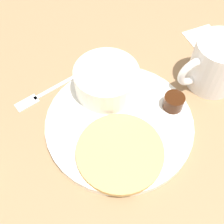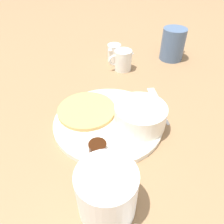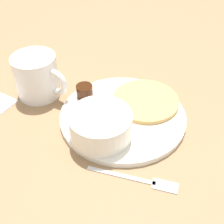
{
  "view_description": "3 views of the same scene",
  "coord_description": "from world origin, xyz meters",
  "views": [
    {
      "loc": [
        0.2,
        -0.15,
        0.41
      ],
      "look_at": [
        -0.01,
        -0.01,
        0.03
      ],
      "focal_mm": 45.0,
      "sensor_mm": 36.0,
      "label": 1
    },
    {
      "loc": [
        0.03,
        0.37,
        0.35
      ],
      "look_at": [
        -0.01,
        0.0,
        0.04
      ],
      "focal_mm": 35.0,
      "sensor_mm": 36.0,
      "label": 2
    },
    {
      "loc": [
        -0.4,
        -0.12,
        0.39
      ],
      "look_at": [
        -0.02,
        0.02,
        0.03
      ],
      "focal_mm": 45.0,
      "sensor_mm": 36.0,
      "label": 3
    }
  ],
  "objects": [
    {
      "name": "syrup_cup",
      "position": [
        0.03,
        0.09,
        0.02
      ],
      "size": [
        0.04,
        0.04,
        0.03
      ],
      "color": "#38190A",
      "rests_on": "plate"
    },
    {
      "name": "fork",
      "position": [
        -0.13,
        -0.08,
        0.0
      ],
      "size": [
        0.02,
        0.15,
        0.0
      ],
      "color": "silver",
      "rests_on": "ground_plane"
    },
    {
      "name": "bowl",
      "position": [
        -0.07,
        0.02,
        0.04
      ],
      "size": [
        0.11,
        0.11,
        0.05
      ],
      "color": "white",
      "rests_on": "plate"
    },
    {
      "name": "butter_ramekin",
      "position": [
        -0.08,
        0.04,
        0.03
      ],
      "size": [
        0.05,
        0.05,
        0.04
      ],
      "color": "white",
      "rests_on": "plate"
    },
    {
      "name": "coffee_mug",
      "position": [
        0.02,
        0.2,
        0.05
      ],
      "size": [
        0.09,
        0.13,
        0.09
      ],
      "color": "white",
      "rests_on": "ground_plane"
    },
    {
      "name": "pancake_stack",
      "position": [
        0.05,
        -0.03,
        0.02
      ],
      "size": [
        0.14,
        0.14,
        0.01
      ],
      "color": "tan",
      "rests_on": "plate"
    },
    {
      "name": "ground_plane",
      "position": [
        0.0,
        0.0,
        0.0
      ],
      "size": [
        4.0,
        4.0,
        0.0
      ],
      "primitive_type": "plane",
      "color": "#93704C"
    },
    {
      "name": "plate",
      "position": [
        0.0,
        0.0,
        0.01
      ],
      "size": [
        0.25,
        0.25,
        0.01
      ],
      "color": "white",
      "rests_on": "ground_plane"
    }
  ]
}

